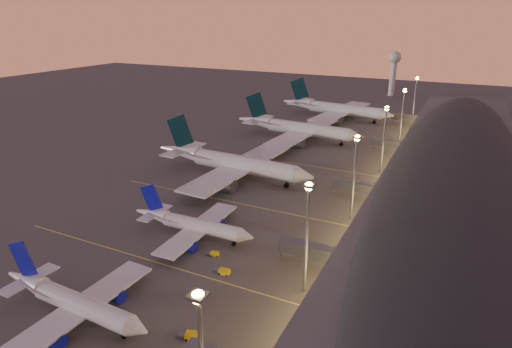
# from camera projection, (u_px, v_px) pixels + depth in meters

# --- Properties ---
(ground) EXTENTS (700.00, 700.00, 0.00)m
(ground) POSITION_uv_depth(u_px,v_px,m) (171.00, 253.00, 109.21)
(ground) COLOR #42403D
(airliner_narrow_south) EXTENTS (38.74, 34.52, 13.87)m
(airliner_narrow_south) POSITION_uv_depth(u_px,v_px,m) (72.00, 301.00, 85.21)
(airliner_narrow_south) COLOR silver
(airliner_narrow_south) RESTS_ON ground
(airliner_narrow_north) EXTENTS (37.22, 33.17, 13.33)m
(airliner_narrow_north) POSITION_uv_depth(u_px,v_px,m) (192.00, 224.00, 116.87)
(airliner_narrow_north) COLOR silver
(airliner_narrow_north) RESTS_ON ground
(airliner_wide_near) EXTENTS (66.94, 61.02, 21.42)m
(airliner_wide_near) POSITION_uv_depth(u_px,v_px,m) (231.00, 163.00, 159.55)
(airliner_wide_near) COLOR silver
(airliner_wide_near) RESTS_ON ground
(airliner_wide_mid) EXTENTS (66.30, 60.58, 21.20)m
(airliner_wide_mid) POSITION_uv_depth(u_px,v_px,m) (297.00, 128.00, 208.09)
(airliner_wide_mid) COLOR silver
(airliner_wide_mid) RESTS_ON ground
(airliner_wide_far) EXTENTS (69.09, 63.48, 22.11)m
(airliner_wide_far) POSITION_uv_depth(u_px,v_px,m) (335.00, 109.00, 250.19)
(airliner_wide_far) COLOR silver
(airliner_wide_far) RESTS_ON ground
(terminal_building) EXTENTS (56.35, 255.00, 17.46)m
(terminal_building) POSITION_uv_depth(u_px,v_px,m) (455.00, 171.00, 141.46)
(terminal_building) COLOR #4E4E54
(terminal_building) RESTS_ON ground
(light_masts) EXTENTS (2.20, 217.20, 25.90)m
(light_masts) POSITION_uv_depth(u_px,v_px,m) (374.00, 141.00, 142.82)
(light_masts) COLOR slate
(light_masts) RESTS_ON ground
(radar_tower) EXTENTS (9.00, 9.00, 32.50)m
(radar_tower) POSITION_uv_depth(u_px,v_px,m) (394.00, 66.00, 316.01)
(radar_tower) COLOR silver
(radar_tower) RESTS_ON ground
(lane_markings) EXTENTS (90.00, 180.36, 0.00)m
(lane_markings) POSITION_uv_depth(u_px,v_px,m) (244.00, 197.00, 142.83)
(lane_markings) COLOR #D8C659
(lane_markings) RESTS_ON ground
(baggage_tug_b) EXTENTS (4.53, 2.92, 1.26)m
(baggage_tug_b) POSITION_uv_depth(u_px,v_px,m) (190.00, 336.00, 80.35)
(baggage_tug_b) COLOR yellow
(baggage_tug_b) RESTS_ON ground
(baggage_tug_c) EXTENTS (4.03, 1.93, 1.17)m
(baggage_tug_c) POSITION_uv_depth(u_px,v_px,m) (222.00, 271.00, 100.64)
(baggage_tug_c) COLOR yellow
(baggage_tug_c) RESTS_ON ground
(baggage_tug_d) EXTENTS (3.51, 2.28, 0.98)m
(baggage_tug_d) POSITION_uv_depth(u_px,v_px,m) (213.00, 254.00, 108.20)
(baggage_tug_d) COLOR yellow
(baggage_tug_d) RESTS_ON ground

